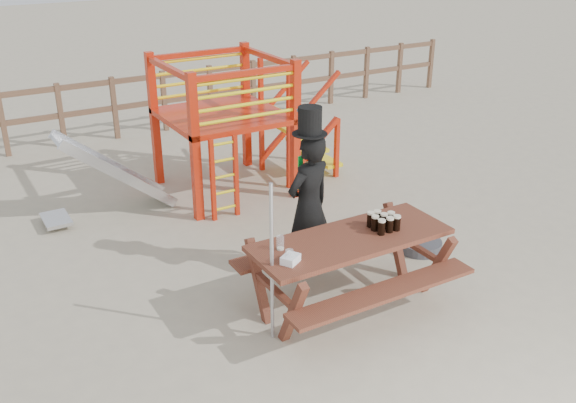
# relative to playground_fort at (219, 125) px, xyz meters

# --- Properties ---
(ground) EXTENTS (60.00, 60.00, 0.00)m
(ground) POSITION_rel_playground_fort_xyz_m (-0.12, -3.58, -1.07)
(ground) COLOR tan
(ground) RESTS_ON ground
(back_fence) EXTENTS (15.09, 0.09, 1.20)m
(back_fence) POSITION_rel_playground_fort_xyz_m (-0.12, 3.42, -0.34)
(back_fence) COLOR brown
(back_fence) RESTS_ON ground
(playground_fort) EXTENTS (4.71, 1.84, 2.10)m
(playground_fort) POSITION_rel_playground_fort_xyz_m (0.00, 0.00, 0.00)
(playground_fort) COLOR red
(playground_fort) RESTS_ON ground
(picnic_table) EXTENTS (2.19, 1.52, 0.84)m
(picnic_table) POSITION_rel_playground_fort_xyz_m (-0.20, -3.69, -0.54)
(picnic_table) COLOR brown
(picnic_table) RESTS_ON ground
(man_with_hat) EXTENTS (0.72, 0.56, 2.06)m
(man_with_hat) POSITION_rel_playground_fort_xyz_m (-0.19, -2.84, -0.15)
(man_with_hat) COLOR black
(man_with_hat) RESTS_ON ground
(metal_pole) EXTENTS (0.04, 0.04, 1.70)m
(metal_pole) POSITION_rel_playground_fort_xyz_m (-1.21, -3.78, -0.22)
(metal_pole) COLOR #B2B2B7
(metal_pole) RESTS_ON ground
(parasol_base) EXTENTS (0.57, 0.57, 0.24)m
(parasol_base) POSITION_rel_playground_fort_xyz_m (1.35, -3.10, -1.01)
(parasol_base) COLOR #37373C
(parasol_base) RESTS_ON ground
(paper_bag) EXTENTS (0.23, 0.21, 0.08)m
(paper_bag) POSITION_rel_playground_fort_xyz_m (-1.03, -3.83, -0.19)
(paper_bag) COLOR white
(paper_bag) RESTS_ON picnic_table
(stout_pints) EXTENTS (0.29, 0.30, 0.17)m
(stout_pints) POSITION_rel_playground_fort_xyz_m (0.21, -3.70, -0.14)
(stout_pints) COLOR black
(stout_pints) RESTS_ON picnic_table
(empty_glasses) EXTENTS (0.15, 0.38, 0.15)m
(empty_glasses) POSITION_rel_playground_fort_xyz_m (-1.01, -3.69, -0.16)
(empty_glasses) COLOR silver
(empty_glasses) RESTS_ON picnic_table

